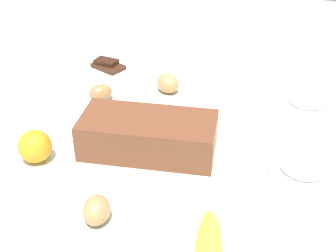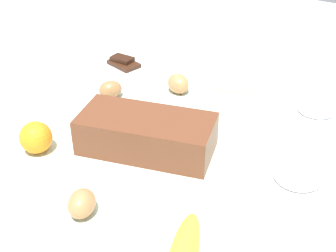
{
  "view_description": "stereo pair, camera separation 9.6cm",
  "coord_description": "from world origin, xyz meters",
  "px_view_note": "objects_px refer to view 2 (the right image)",
  "views": [
    {
      "loc": [
        -0.33,
        0.75,
        0.56
      ],
      "look_at": [
        0.0,
        0.0,
        0.04
      ],
      "focal_mm": 47.99,
      "sensor_mm": 36.0,
      "label": 1
    },
    {
      "loc": [
        -0.41,
        0.7,
        0.56
      ],
      "look_at": [
        0.0,
        0.0,
        0.04
      ],
      "focal_mm": 47.99,
      "sensor_mm": 36.0,
      "label": 2
    }
  ],
  "objects_px": {
    "egg_beside_bowl": "(82,203)",
    "egg_loose": "(178,83)",
    "egg_near_butter": "(110,89)",
    "butter_block": "(234,95)",
    "flour_bowl": "(296,183)",
    "sugar_bowl": "(315,115)",
    "loaf_pan": "(146,133)",
    "orange_fruit": "(36,137)",
    "chocolate_plate": "(124,66)"
  },
  "relations": [
    {
      "from": "butter_block",
      "to": "chocolate_plate",
      "type": "height_order",
      "value": "butter_block"
    },
    {
      "from": "egg_beside_bowl",
      "to": "egg_loose",
      "type": "bearing_deg",
      "value": -80.8
    },
    {
      "from": "orange_fruit",
      "to": "butter_block",
      "type": "distance_m",
      "value": 0.48
    },
    {
      "from": "flour_bowl",
      "to": "egg_loose",
      "type": "distance_m",
      "value": 0.46
    },
    {
      "from": "sugar_bowl",
      "to": "egg_loose",
      "type": "relative_size",
      "value": 1.87
    },
    {
      "from": "egg_near_butter",
      "to": "egg_beside_bowl",
      "type": "bearing_deg",
      "value": 120.0
    },
    {
      "from": "egg_near_butter",
      "to": "egg_beside_bowl",
      "type": "relative_size",
      "value": 0.97
    },
    {
      "from": "orange_fruit",
      "to": "egg_near_butter",
      "type": "bearing_deg",
      "value": -88.1
    },
    {
      "from": "loaf_pan",
      "to": "sugar_bowl",
      "type": "bearing_deg",
      "value": -149.33
    },
    {
      "from": "loaf_pan",
      "to": "chocolate_plate",
      "type": "relative_size",
      "value": 2.33
    },
    {
      "from": "loaf_pan",
      "to": "flour_bowl",
      "type": "relative_size",
      "value": 2.39
    },
    {
      "from": "loaf_pan",
      "to": "orange_fruit",
      "type": "relative_size",
      "value": 4.41
    },
    {
      "from": "sugar_bowl",
      "to": "orange_fruit",
      "type": "height_order",
      "value": "orange_fruit"
    },
    {
      "from": "flour_bowl",
      "to": "egg_near_butter",
      "type": "xyz_separation_m",
      "value": [
        0.52,
        -0.13,
        -0.01
      ]
    },
    {
      "from": "egg_beside_bowl",
      "to": "egg_loose",
      "type": "relative_size",
      "value": 0.95
    },
    {
      "from": "chocolate_plate",
      "to": "egg_near_butter",
      "type": "bearing_deg",
      "value": 113.96
    },
    {
      "from": "flour_bowl",
      "to": "butter_block",
      "type": "bearing_deg",
      "value": -47.25
    },
    {
      "from": "egg_near_butter",
      "to": "egg_beside_bowl",
      "type": "height_order",
      "value": "egg_beside_bowl"
    },
    {
      "from": "loaf_pan",
      "to": "butter_block",
      "type": "bearing_deg",
      "value": -120.58
    },
    {
      "from": "sugar_bowl",
      "to": "egg_loose",
      "type": "distance_m",
      "value": 0.35
    },
    {
      "from": "flour_bowl",
      "to": "egg_loose",
      "type": "relative_size",
      "value": 1.96
    },
    {
      "from": "orange_fruit",
      "to": "egg_near_butter",
      "type": "xyz_separation_m",
      "value": [
        0.01,
        -0.27,
        -0.01
      ]
    },
    {
      "from": "sugar_bowl",
      "to": "butter_block",
      "type": "distance_m",
      "value": 0.2
    },
    {
      "from": "butter_block",
      "to": "orange_fruit",
      "type": "bearing_deg",
      "value": 54.44
    },
    {
      "from": "flour_bowl",
      "to": "loaf_pan",
      "type": "bearing_deg",
      "value": 3.18
    },
    {
      "from": "flour_bowl",
      "to": "sugar_bowl",
      "type": "height_order",
      "value": "sugar_bowl"
    },
    {
      "from": "loaf_pan",
      "to": "egg_near_butter",
      "type": "height_order",
      "value": "loaf_pan"
    },
    {
      "from": "egg_loose",
      "to": "egg_beside_bowl",
      "type": "bearing_deg",
      "value": 99.2
    },
    {
      "from": "flour_bowl",
      "to": "orange_fruit",
      "type": "height_order",
      "value": "orange_fruit"
    },
    {
      "from": "egg_beside_bowl",
      "to": "chocolate_plate",
      "type": "distance_m",
      "value": 0.6
    },
    {
      "from": "egg_beside_bowl",
      "to": "egg_near_butter",
      "type": "bearing_deg",
      "value": -60.0
    },
    {
      "from": "sugar_bowl",
      "to": "butter_block",
      "type": "xyz_separation_m",
      "value": [
        0.2,
        0.0,
        0.0
      ]
    },
    {
      "from": "loaf_pan",
      "to": "egg_near_butter",
      "type": "xyz_separation_m",
      "value": [
        0.21,
        -0.15,
        -0.02
      ]
    },
    {
      "from": "butter_block",
      "to": "egg_beside_bowl",
      "type": "xyz_separation_m",
      "value": [
        0.07,
        0.49,
        -0.01
      ]
    },
    {
      "from": "loaf_pan",
      "to": "egg_near_butter",
      "type": "distance_m",
      "value": 0.26
    },
    {
      "from": "egg_loose",
      "to": "sugar_bowl",
      "type": "bearing_deg",
      "value": -177.8
    },
    {
      "from": "orange_fruit",
      "to": "egg_near_butter",
      "type": "height_order",
      "value": "orange_fruit"
    },
    {
      "from": "loaf_pan",
      "to": "flour_bowl",
      "type": "height_order",
      "value": "loaf_pan"
    },
    {
      "from": "flour_bowl",
      "to": "egg_near_butter",
      "type": "height_order",
      "value": "flour_bowl"
    },
    {
      "from": "egg_near_butter",
      "to": "egg_loose",
      "type": "xyz_separation_m",
      "value": [
        -0.14,
        -0.11,
        0.0
      ]
    },
    {
      "from": "egg_beside_bowl",
      "to": "egg_loose",
      "type": "xyz_separation_m",
      "value": [
        0.08,
        -0.48,
        0.0
      ]
    },
    {
      "from": "butter_block",
      "to": "egg_loose",
      "type": "height_order",
      "value": "butter_block"
    },
    {
      "from": "egg_near_butter",
      "to": "chocolate_plate",
      "type": "bearing_deg",
      "value": -66.04
    },
    {
      "from": "sugar_bowl",
      "to": "egg_loose",
      "type": "xyz_separation_m",
      "value": [
        0.35,
        0.01,
        -0.0
      ]
    },
    {
      "from": "egg_near_butter",
      "to": "butter_block",
      "type": "bearing_deg",
      "value": -157.35
    },
    {
      "from": "egg_near_butter",
      "to": "chocolate_plate",
      "type": "relative_size",
      "value": 0.46
    },
    {
      "from": "egg_near_butter",
      "to": "egg_loose",
      "type": "bearing_deg",
      "value": -140.87
    },
    {
      "from": "butter_block",
      "to": "egg_loose",
      "type": "xyz_separation_m",
      "value": [
        0.15,
        0.01,
        -0.0
      ]
    },
    {
      "from": "flour_bowl",
      "to": "orange_fruit",
      "type": "xyz_separation_m",
      "value": [
        0.51,
        0.14,
        0.01
      ]
    },
    {
      "from": "orange_fruit",
      "to": "egg_loose",
      "type": "height_order",
      "value": "orange_fruit"
    }
  ]
}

